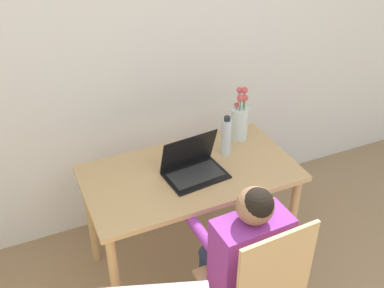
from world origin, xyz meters
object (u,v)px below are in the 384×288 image
at_px(person_seated, 245,249).
at_px(flower_vase, 240,120).
at_px(water_bottle, 226,137).
at_px(laptop, 193,165).

xyz_separation_m(person_seated, flower_vase, (0.38, 0.76, 0.20)).
distance_m(flower_vase, water_bottle, 0.20).
relative_size(flower_vase, water_bottle, 1.35).
bearing_deg(flower_vase, person_seated, -116.79).
relative_size(laptop, flower_vase, 1.03).
xyz_separation_m(flower_vase, water_bottle, (-0.16, -0.12, -0.01)).
height_order(person_seated, laptop, person_seated).
height_order(flower_vase, water_bottle, flower_vase).
bearing_deg(person_seated, laptop, -89.63).
bearing_deg(water_bottle, flower_vase, 38.34).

